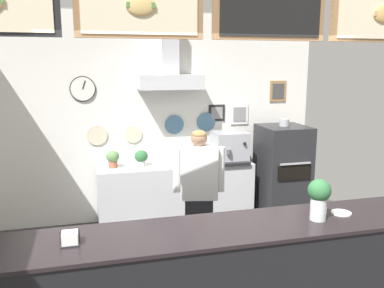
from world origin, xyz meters
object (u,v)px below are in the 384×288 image
object	(u,v)px
pizza_oven	(282,174)
shop_worker	(199,195)
basil_vase	(319,198)
potted_rosemary	(113,158)
potted_sage	(184,156)
potted_oregano	(141,157)
potted_basil	(211,154)
condiment_plate	(341,213)
espresso_machine	(230,147)
napkin_holder	(70,239)

from	to	relation	value
pizza_oven	shop_worker	distance (m)	1.86
shop_worker	basil_vase	xyz separation A→B (m)	(0.63, -1.36, 0.36)
potted_rosemary	potted_sage	world-z (taller)	potted_rosemary
potted_oregano	shop_worker	bearing A→B (deg)	-70.06
potted_basil	condiment_plate	size ratio (longest dim) A/B	1.37
espresso_machine	potted_basil	distance (m)	0.30
espresso_machine	shop_worker	bearing A→B (deg)	-122.95
potted_basil	potted_sage	size ratio (longest dim) A/B	1.11
shop_worker	potted_basil	distance (m)	1.34
shop_worker	espresso_machine	size ratio (longest dim) A/B	3.09
potted_oregano	potted_basil	bearing A→B (deg)	-3.59
potted_oregano	basil_vase	distance (m)	2.87
potted_rosemary	basil_vase	size ratio (longest dim) A/B	0.69
shop_worker	napkin_holder	xyz separation A→B (m)	(-1.31, -1.33, 0.22)
shop_worker	potted_basil	world-z (taller)	shop_worker
potted_oregano	basil_vase	xyz separation A→B (m)	(1.10, -2.65, 0.19)
potted_rosemary	espresso_machine	bearing A→B (deg)	-1.81
potted_sage	basil_vase	size ratio (longest dim) A/B	0.61
potted_rosemary	potted_basil	size ratio (longest dim) A/B	1.02
potted_oregano	basil_vase	bearing A→B (deg)	-67.50
pizza_oven	espresso_machine	bearing A→B (deg)	165.27
pizza_oven	potted_rosemary	xyz separation A→B (m)	(-2.39, 0.25, 0.32)
basil_vase	condiment_plate	xyz separation A→B (m)	(0.27, 0.07, -0.18)
espresso_machine	condiment_plate	bearing A→B (deg)	-87.68
potted_oregano	potted_sage	bearing A→B (deg)	-3.26
potted_sage	condiment_plate	world-z (taller)	potted_sage
potted_basil	napkin_holder	distance (m)	3.14
condiment_plate	napkin_holder	size ratio (longest dim) A/B	1.22
condiment_plate	potted_sage	bearing A→B (deg)	106.93
espresso_machine	basil_vase	bearing A→B (deg)	-93.68
shop_worker	espresso_machine	bearing A→B (deg)	-110.35
shop_worker	potted_oregano	xyz separation A→B (m)	(-0.47, 1.28, 0.17)
shop_worker	potted_rosemary	bearing A→B (deg)	-43.89
espresso_machine	potted_sage	size ratio (longest dim) A/B	2.45
potted_oregano	condiment_plate	xyz separation A→B (m)	(1.37, -2.58, 0.01)
potted_oregano	basil_vase	size ratio (longest dim) A/B	0.64
basil_vase	napkin_holder	world-z (taller)	basil_vase
basil_vase	potted_rosemary	bearing A→B (deg)	119.22
potted_oregano	pizza_oven	bearing A→B (deg)	-7.02
espresso_machine	basil_vase	size ratio (longest dim) A/B	1.49
potted_oregano	napkin_holder	size ratio (longest dim) A/B	1.59
pizza_oven	espresso_machine	world-z (taller)	pizza_oven
pizza_oven	potted_rosemary	size ratio (longest dim) A/B	6.38
espresso_machine	potted_sage	world-z (taller)	espresso_machine
potted_rosemary	potted_sage	size ratio (longest dim) A/B	1.13
pizza_oven	potted_sage	bearing A→B (deg)	171.42
potted_sage	napkin_holder	distance (m)	2.96
napkin_holder	potted_sage	bearing A→B (deg)	60.84
shop_worker	condiment_plate	xyz separation A→B (m)	(0.90, -1.29, 0.18)
shop_worker	potted_sage	world-z (taller)	shop_worker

